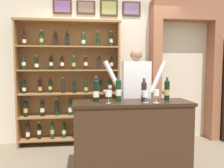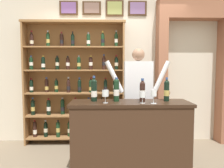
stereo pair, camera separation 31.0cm
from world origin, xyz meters
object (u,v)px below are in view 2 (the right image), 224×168
at_px(tasting_counter, 130,139).
at_px(shopkeeper, 138,91).
at_px(tasting_bottle_prosecco, 116,90).
at_px(wine_shelf, 75,82).
at_px(tasting_bottle_chianti, 167,90).
at_px(wine_glass_center, 154,94).
at_px(tasting_bottle_rosso, 94,90).
at_px(wine_glass_left, 143,95).
at_px(tasting_bottle_riserva, 142,91).
at_px(wine_glass_spare, 105,94).

relative_size(tasting_counter, shopkeeper, 0.91).
bearing_deg(shopkeeper, tasting_counter, -107.48).
bearing_deg(tasting_counter, tasting_bottle_prosecco, 164.87).
distance_m(wine_shelf, tasting_bottle_chianti, 1.84).
bearing_deg(wine_shelf, tasting_bottle_chianti, -41.73).
height_order(tasting_counter, wine_glass_center, wine_glass_center).
xyz_separation_m(shopkeeper, tasting_bottle_chianti, (0.30, -0.52, 0.06)).
distance_m(shopkeeper, tasting_bottle_rosso, 0.83).
distance_m(tasting_bottle_chianti, wine_glass_left, 0.38).
relative_size(tasting_bottle_riserva, tasting_bottle_chianti, 0.96).
bearing_deg(wine_glass_left, tasting_bottle_riserva, 82.13).
bearing_deg(tasting_bottle_rosso, tasting_bottle_chianti, -0.51).
distance_m(wine_shelf, shopkeeper, 1.28).
height_order(tasting_counter, wine_glass_left, wine_glass_left).
xyz_separation_m(tasting_counter, tasting_bottle_prosecco, (-0.18, 0.05, 0.64)).
height_order(tasting_bottle_prosecco, tasting_bottle_chianti, tasting_bottle_chianti).
height_order(wine_shelf, tasting_counter, wine_shelf).
bearing_deg(shopkeeper, wine_glass_left, -93.27).
height_order(wine_glass_center, wine_glass_left, wine_glass_center).
bearing_deg(tasting_bottle_chianti, tasting_bottle_riserva, -176.30).
bearing_deg(wine_glass_spare, tasting_bottle_rosso, 135.86).
relative_size(tasting_bottle_riserva, wine_glass_center, 1.78).
bearing_deg(tasting_bottle_rosso, shopkeeper, 38.53).
bearing_deg(wine_glass_spare, tasting_bottle_chianti, 9.60).
distance_m(tasting_counter, wine_glass_spare, 0.69).
bearing_deg(tasting_counter, wine_glass_spare, -164.62).
relative_size(shopkeeper, tasting_bottle_prosecco, 5.44).
relative_size(tasting_bottle_riserva, wine_glass_spare, 1.84).
bearing_deg(tasting_bottle_prosecco, wine_glass_center, -23.44).
xyz_separation_m(tasting_bottle_chianti, wine_glass_center, (-0.21, -0.19, -0.02)).
height_order(wine_shelf, tasting_bottle_chianti, wine_shelf).
xyz_separation_m(tasting_bottle_riserva, wine_glass_spare, (-0.48, -0.11, -0.02)).
height_order(tasting_bottle_prosecco, wine_glass_center, tasting_bottle_prosecco).
height_order(tasting_bottle_riserva, wine_glass_center, tasting_bottle_riserva).
distance_m(tasting_bottle_prosecco, tasting_bottle_chianti, 0.66).
bearing_deg(tasting_bottle_riserva, tasting_bottle_rosso, 177.34).
relative_size(wine_glass_center, wine_glass_left, 1.16).
bearing_deg(tasting_bottle_prosecco, tasting_counter, -15.13).
bearing_deg(tasting_bottle_riserva, tasting_bottle_prosecco, 176.51).
bearing_deg(tasting_bottle_rosso, tasting_bottle_riserva, -2.66).
bearing_deg(tasting_counter, wine_glass_left, -39.90).
bearing_deg(wine_glass_spare, wine_glass_center, -5.71).
distance_m(tasting_counter, tasting_bottle_chianti, 0.79).
bearing_deg(tasting_bottle_prosecco, wine_glass_spare, -136.63).
bearing_deg(shopkeeper, tasting_bottle_rosso, -141.47).
bearing_deg(tasting_bottle_rosso, tasting_counter, -6.86).
height_order(tasting_bottle_prosecco, tasting_bottle_riserva, tasting_bottle_prosecco).
relative_size(shopkeeper, tasting_bottle_rosso, 5.08).
bearing_deg(shopkeeper, tasting_bottle_riserva, -92.04).
bearing_deg(wine_shelf, tasting_bottle_rosso, -70.90).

